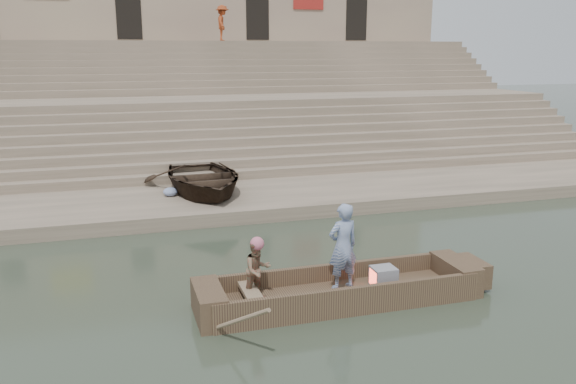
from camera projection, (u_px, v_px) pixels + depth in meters
name	position (u px, v px, depth m)	size (l,w,h in m)	color
ground	(309.00, 316.00, 10.93)	(120.00, 120.00, 0.00)	#2B3729
lower_landing	(226.00, 201.00, 18.33)	(32.00, 4.00, 0.40)	gray
mid_landing	(192.00, 131.00, 25.03)	(32.00, 3.00, 2.80)	gray
upper_landing	(173.00, 92.00, 31.26)	(32.00, 3.00, 5.20)	gray
ghat_steps	(187.00, 118.00, 26.51)	(32.00, 11.00, 5.20)	gray
building_wall	(164.00, 35.00, 34.27)	(32.00, 5.07, 11.20)	tan
main_rowboat	(340.00, 297.00, 11.48)	(5.00, 1.30, 0.22)	brown
rowboat_trim	(350.00, 287.00, 11.49)	(6.04, 2.63, 1.83)	brown
standing_man	(343.00, 246.00, 11.44)	(0.63, 0.41, 1.72)	navy
rowing_man	(257.00, 270.00, 10.99)	(0.56, 0.44, 1.16)	#26744E
television	(383.00, 277.00, 11.66)	(0.46, 0.42, 0.40)	gray
beached_rowboat	(202.00, 178.00, 18.51)	(3.27, 4.58, 0.95)	#2D2116
pedestrian	(223.00, 23.00, 30.59)	(1.16, 0.67, 1.80)	#913718
cloth_bundles	(44.00, 203.00, 16.77)	(10.64, 1.30, 0.26)	#3F5999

